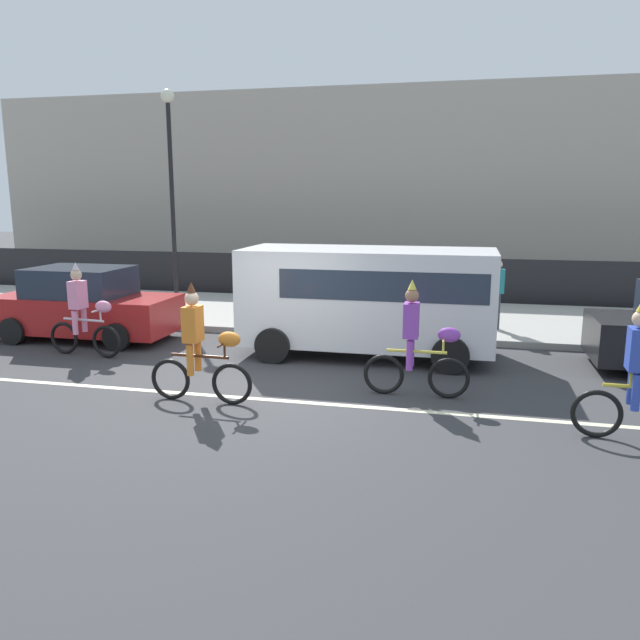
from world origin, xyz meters
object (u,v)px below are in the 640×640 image
object	(u,v)px
parked_van_white	(371,294)
parked_car_red	(85,305)
street_lamp_post	(171,167)
parade_cyclist_orange	(200,350)
parade_cyclist_pink	(84,315)
pedestrian_onlooker	(497,293)
parade_cyclist_purple	(418,346)

from	to	relation	value
parked_van_white	parked_car_red	distance (m)	6.59
street_lamp_post	parked_car_red	bearing A→B (deg)	-97.20
parked_car_red	street_lamp_post	world-z (taller)	street_lamp_post
parked_van_white	street_lamp_post	world-z (taller)	street_lamp_post
parade_cyclist_orange	parked_van_white	bearing A→B (deg)	58.49
parade_cyclist_pink	parked_van_white	xyz separation A→B (m)	(5.66, 1.35, 0.44)
parked_van_white	pedestrian_onlooker	world-z (taller)	parked_van_white
parade_cyclist_purple	pedestrian_onlooker	bearing A→B (deg)	73.98
parade_cyclist_orange	street_lamp_post	size ratio (longest dim) A/B	0.33
parade_cyclist_purple	parked_van_white	size ratio (longest dim) A/B	0.38
parade_cyclist_pink	pedestrian_onlooker	xyz separation A→B (m)	(8.22, 3.88, 0.17)
parade_cyclist_purple	street_lamp_post	world-z (taller)	street_lamp_post
parade_cyclist_purple	pedestrian_onlooker	world-z (taller)	parade_cyclist_purple
parade_cyclist_pink	parked_van_white	size ratio (longest dim) A/B	0.38
parade_cyclist_purple	pedestrian_onlooker	xyz separation A→B (m)	(1.43, 4.99, 0.17)
parade_cyclist_purple	pedestrian_onlooker	size ratio (longest dim) A/B	1.19
parade_cyclist_orange	parked_car_red	distance (m)	5.67
parked_van_white	parked_car_red	bearing A→B (deg)	179.64
parade_cyclist_pink	parade_cyclist_orange	distance (m)	4.12
parked_van_white	street_lamp_post	bearing A→B (deg)	148.56
parade_cyclist_pink	parked_car_red	world-z (taller)	parade_cyclist_pink
parade_cyclist_purple	parked_car_red	bearing A→B (deg)	162.00
parked_car_red	pedestrian_onlooker	distance (m)	9.47
parked_van_white	parade_cyclist_orange	bearing A→B (deg)	-121.51
parade_cyclist_orange	parked_car_red	world-z (taller)	parade_cyclist_orange
pedestrian_onlooker	parade_cyclist_pink	bearing A→B (deg)	-154.71
parked_car_red	parade_cyclist_pink	bearing A→B (deg)	-56.86
parade_cyclist_purple	pedestrian_onlooker	distance (m)	5.20
street_lamp_post	parked_van_white	bearing A→B (deg)	-31.44
parade_cyclist_purple	parked_van_white	xyz separation A→B (m)	(-1.13, 2.46, 0.44)
parade_cyclist_orange	parked_car_red	bearing A→B (deg)	140.98
parade_cyclist_pink	parked_car_red	xyz separation A→B (m)	(-0.91, 1.39, -0.06)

